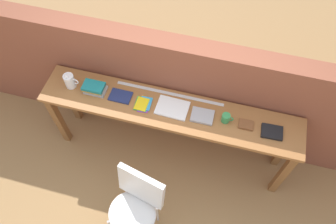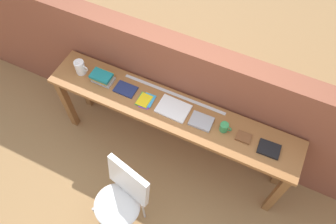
{
  "view_description": "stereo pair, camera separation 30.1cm",
  "coord_description": "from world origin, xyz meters",
  "views": [
    {
      "loc": [
        0.42,
        -1.31,
        3.44
      ],
      "look_at": [
        0.0,
        0.25,
        0.9
      ],
      "focal_mm": 35.0,
      "sensor_mm": 36.0,
      "label": 1
    },
    {
      "loc": [
        0.7,
        -1.2,
        3.44
      ],
      "look_at": [
        0.0,
        0.25,
        0.9
      ],
      "focal_mm": 35.0,
      "sensor_mm": 36.0,
      "label": 2
    }
  ],
  "objects": [
    {
      "name": "book_open_centre",
      "position": [
        0.03,
        0.31,
        0.89
      ],
      "size": [
        0.3,
        0.22,
        0.02
      ],
      "primitive_type": "cube",
      "rotation": [
        0.0,
        0.0,
        -0.03
      ],
      "color": "white",
      "rests_on": "sideboard"
    },
    {
      "name": "ruler_metal_back_edge",
      "position": [
        -0.04,
        0.47,
        0.88
      ],
      "size": [
        1.06,
        0.03,
        0.0
      ],
      "primitive_type": "cube",
      "color": "silver",
      "rests_on": "sideboard"
    },
    {
      "name": "mug",
      "position": [
        0.53,
        0.31,
        0.92
      ],
      "size": [
        0.11,
        0.08,
        0.09
      ],
      "color": "#338C4C",
      "rests_on": "sideboard"
    },
    {
      "name": "pitcher_white",
      "position": [
        -0.99,
        0.31,
        0.96
      ],
      "size": [
        0.14,
        0.1,
        0.18
      ],
      "color": "white",
      "rests_on": "sideboard"
    },
    {
      "name": "ground_plane",
      "position": [
        0.0,
        0.0,
        0.0
      ],
      "size": [
        40.0,
        40.0,
        0.0
      ],
      "primitive_type": "plane",
      "color": "#9E7547"
    },
    {
      "name": "pamphlet_pile_colourful",
      "position": [
        -0.25,
        0.28,
        0.89
      ],
      "size": [
        0.16,
        0.19,
        0.01
      ],
      "color": "orange",
      "rests_on": "sideboard"
    },
    {
      "name": "chair_white_moulded",
      "position": [
        -0.09,
        -0.55,
        0.53
      ],
      "size": [
        0.53,
        0.54,
        0.89
      ],
      "color": "white",
      "rests_on": "ground"
    },
    {
      "name": "book_repair_rightmost",
      "position": [
        0.95,
        0.29,
        0.89
      ],
      "size": [
        0.19,
        0.15,
        0.03
      ],
      "primitive_type": "cube",
      "rotation": [
        0.0,
        0.0,
        0.04
      ],
      "color": "black",
      "rests_on": "sideboard"
    },
    {
      "name": "magazine_cycling",
      "position": [
        -0.49,
        0.31,
        0.89
      ],
      "size": [
        0.21,
        0.14,
        0.02
      ],
      "primitive_type": "cube",
      "rotation": [
        0.0,
        0.0,
        -0.01
      ],
      "color": "navy",
      "rests_on": "sideboard"
    },
    {
      "name": "book_grey_hardcover",
      "position": [
        0.31,
        0.29,
        0.89
      ],
      "size": [
        0.21,
        0.16,
        0.03
      ],
      "primitive_type": "cube",
      "rotation": [
        0.0,
        0.0,
        0.02
      ],
      "color": "#9E9EA3",
      "rests_on": "sideboard"
    },
    {
      "name": "brick_wall_back",
      "position": [
        0.0,
        0.64,
        0.71
      ],
      "size": [
        6.0,
        0.2,
        1.41
      ],
      "primitive_type": "cube",
      "color": "brown",
      "rests_on": "ground"
    },
    {
      "name": "sideboard",
      "position": [
        0.0,
        0.3,
        0.74
      ],
      "size": [
        2.5,
        0.44,
        0.88
      ],
      "color": "#996033",
      "rests_on": "ground"
    },
    {
      "name": "book_stack_leftmost",
      "position": [
        -0.75,
        0.32,
        0.92
      ],
      "size": [
        0.21,
        0.16,
        0.09
      ],
      "color": "#9E9EA3",
      "rests_on": "sideboard"
    },
    {
      "name": "leather_journal_brown",
      "position": [
        0.71,
        0.31,
        0.89
      ],
      "size": [
        0.13,
        0.1,
        0.02
      ],
      "primitive_type": "cube",
      "rotation": [
        0.0,
        0.0,
        0.01
      ],
      "color": "brown",
      "rests_on": "sideboard"
    }
  ]
}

